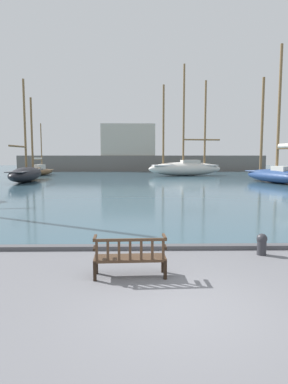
# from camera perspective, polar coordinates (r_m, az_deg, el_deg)

# --- Properties ---
(ground_plane) EXTENTS (160.00, 160.00, 0.00)m
(ground_plane) POSITION_cam_1_polar(r_m,az_deg,el_deg) (6.44, 6.35, -18.71)
(ground_plane) COLOR slate
(harbor_water) EXTENTS (100.00, 80.00, 0.08)m
(harbor_water) POSITION_cam_1_polar(r_m,az_deg,el_deg) (49.87, -0.22, 3.10)
(harbor_water) COLOR #385666
(harbor_water) RESTS_ON ground
(quay_edge_kerb) EXTENTS (40.00, 0.30, 0.12)m
(quay_edge_kerb) POSITION_cam_1_polar(r_m,az_deg,el_deg) (10.03, 3.47, -9.14)
(quay_edge_kerb) COLOR #4C4C50
(quay_edge_kerb) RESTS_ON ground
(park_bench) EXTENTS (1.62, 0.58, 0.92)m
(park_bench) POSITION_cam_1_polar(r_m,az_deg,el_deg) (7.73, -2.35, -10.67)
(park_bench) COLOR black
(park_bench) RESTS_ON ground
(sailboat_mid_starboard) EXTENTS (2.60, 5.77, 6.73)m
(sailboat_mid_starboard) POSITION_cam_1_polar(r_m,az_deg,el_deg) (46.77, -16.74, 3.39)
(sailboat_mid_starboard) COLOR brown
(sailboat_mid_starboard) RESTS_ON harbor_water
(sailboat_nearest_port) EXTENTS (9.76, 3.88, 13.88)m
(sailboat_nearest_port) POSITION_cam_1_polar(r_m,az_deg,el_deg) (44.19, 6.87, 4.27)
(sailboat_nearest_port) COLOR silver
(sailboat_nearest_port) RESTS_ON harbor_water
(sailboat_nearest_starboard) EXTENTS (2.36, 10.24, 10.01)m
(sailboat_nearest_starboard) POSITION_cam_1_polar(r_m,az_deg,el_deg) (35.99, -19.07, 3.02)
(sailboat_nearest_starboard) COLOR black
(sailboat_nearest_starboard) RESTS_ON harbor_water
(sailboat_far_starboard) EXTENTS (5.01, 9.31, 12.75)m
(sailboat_far_starboard) POSITION_cam_1_polar(r_m,az_deg,el_deg) (34.65, 21.49, 3.04)
(sailboat_far_starboard) COLOR navy
(sailboat_far_starboard) RESTS_ON harbor_water
(mooring_bollard) EXTENTS (0.28, 0.28, 0.59)m
(mooring_bollard) POSITION_cam_1_polar(r_m,az_deg,el_deg) (9.93, 19.04, -8.05)
(mooring_bollard) COLOR #2D2D33
(mooring_bollard) RESTS_ON ground
(far_breakwater) EXTENTS (40.02, 2.40, 7.73)m
(far_breakwater) POSITION_cam_1_polar(r_m,az_deg,el_deg) (56.16, -0.93, 5.77)
(far_breakwater) COLOR #66605B
(far_breakwater) RESTS_ON ground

